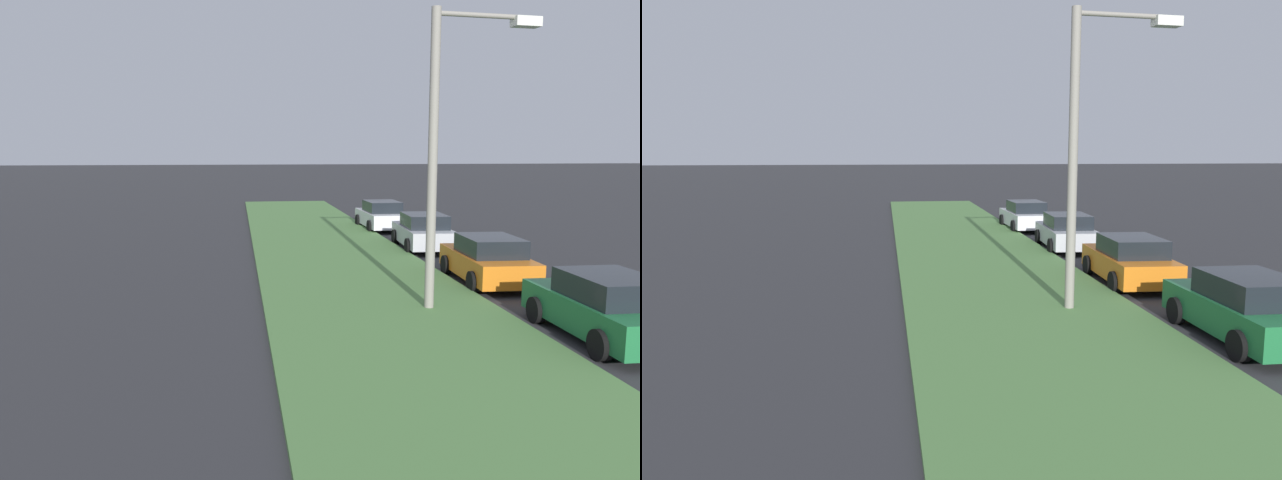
% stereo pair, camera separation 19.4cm
% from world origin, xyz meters
% --- Properties ---
extents(grass_median, '(60.00, 6.00, 0.12)m').
position_xyz_m(grass_median, '(10.00, 8.09, 0.06)').
color(grass_median, '#517F42').
rests_on(grass_median, ground).
extents(parked_car_green, '(4.31, 2.04, 1.47)m').
position_xyz_m(parked_car_green, '(4.86, 3.79, 0.72)').
color(parked_car_green, '#1E6B38').
rests_on(parked_car_green, ground).
extents(parked_car_orange, '(4.38, 2.17, 1.47)m').
position_xyz_m(parked_car_orange, '(10.74, 4.05, 0.72)').
color(parked_car_orange, orange).
rests_on(parked_car_orange, ground).
extents(parked_car_silver, '(4.40, 2.21, 1.47)m').
position_xyz_m(parked_car_silver, '(17.39, 4.09, 0.72)').
color(parked_car_silver, '#B2B5BA').
rests_on(parked_car_silver, ground).
extents(parked_car_white, '(4.34, 2.09, 1.47)m').
position_xyz_m(parked_car_white, '(23.74, 4.39, 0.72)').
color(parked_car_white, silver).
rests_on(parked_car_white, ground).
extents(streetlight, '(0.58, 2.87, 7.50)m').
position_xyz_m(streetlight, '(7.66, 6.55, 4.39)').
color(streetlight, gray).
rests_on(streetlight, ground).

